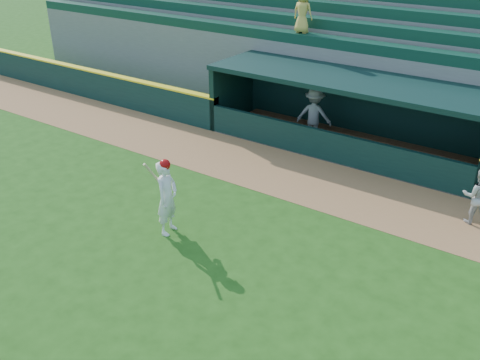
% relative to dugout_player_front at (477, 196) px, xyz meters
% --- Properties ---
extents(ground, '(120.00, 120.00, 0.00)m').
position_rel_dugout_player_front_xyz_m(ground, '(-4.83, -5.17, -0.76)').
color(ground, '#204C13').
rests_on(ground, ground).
extents(warning_track, '(40.00, 3.00, 0.01)m').
position_rel_dugout_player_front_xyz_m(warning_track, '(-4.83, -0.27, -0.76)').
color(warning_track, '#95653B').
rests_on(warning_track, ground).
extents(field_wall_left, '(15.50, 0.30, 1.20)m').
position_rel_dugout_player_front_xyz_m(field_wall_left, '(-17.08, 1.38, -0.16)').
color(field_wall_left, black).
rests_on(field_wall_left, ground).
extents(wall_stripe_left, '(15.50, 0.32, 0.06)m').
position_rel_dugout_player_front_xyz_m(wall_stripe_left, '(-17.08, 1.38, 0.47)').
color(wall_stripe_left, yellow).
rests_on(wall_stripe_left, field_wall_left).
extents(dugout_player_front, '(0.87, 0.76, 1.52)m').
position_rel_dugout_player_front_xyz_m(dugout_player_front, '(0.00, 0.00, 0.00)').
color(dugout_player_front, '#A9A9A4').
rests_on(dugout_player_front, ground).
extents(dugout_player_inside, '(1.35, 0.96, 1.89)m').
position_rel_dugout_player_front_xyz_m(dugout_player_inside, '(-6.02, 2.57, 0.18)').
color(dugout_player_inside, gray).
rests_on(dugout_player_inside, ground).
extents(dugout, '(9.40, 2.80, 2.46)m').
position_rel_dugout_player_front_xyz_m(dugout, '(-4.83, 2.83, 0.60)').
color(dugout, slate).
rests_on(dugout, ground).
extents(stands, '(34.50, 6.25, 7.41)m').
position_rel_dugout_player_front_xyz_m(stands, '(-4.83, 7.40, 1.63)').
color(stands, slate).
rests_on(stands, ground).
extents(batter_at_plate, '(0.59, 0.87, 2.00)m').
position_rel_dugout_player_front_xyz_m(batter_at_plate, '(-6.13, -4.83, 0.23)').
color(batter_at_plate, white).
rests_on(batter_at_plate, ground).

